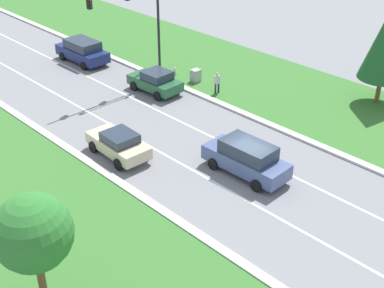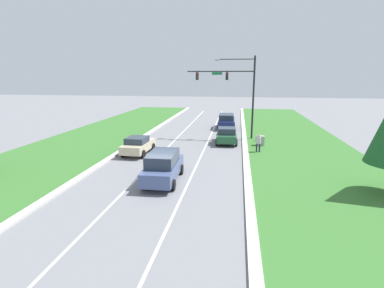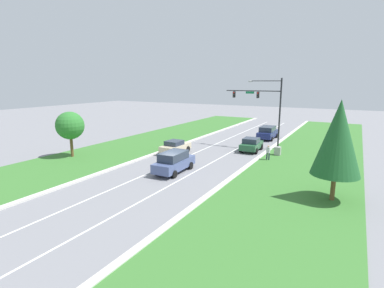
# 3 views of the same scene
# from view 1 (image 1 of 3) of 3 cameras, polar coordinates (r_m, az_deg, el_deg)

# --- Properties ---
(ground_plane) EXTENTS (160.00, 160.00, 0.00)m
(ground_plane) POSITION_cam_1_polar(r_m,az_deg,el_deg) (30.18, 5.82, -3.33)
(ground_plane) COLOR slate
(curb_strip_right) EXTENTS (0.50, 90.00, 0.15)m
(curb_strip_right) POSITION_cam_1_polar(r_m,az_deg,el_deg) (34.10, 12.05, 0.44)
(curb_strip_right) COLOR beige
(curb_strip_right) RESTS_ON ground_plane
(curb_strip_left) EXTENTS (0.50, 90.00, 0.15)m
(curb_strip_left) POSITION_cam_1_polar(r_m,az_deg,el_deg) (26.80, -2.17, -7.81)
(curb_strip_left) COLOR beige
(curb_strip_left) RESTS_ON ground_plane
(grass_verge_right) EXTENTS (10.00, 90.00, 0.08)m
(grass_verge_right) POSITION_cam_1_polar(r_m,az_deg,el_deg) (38.17, 16.60, 3.08)
(grass_verge_right) COLOR #38702D
(grass_verge_right) RESTS_ON ground_plane
(grass_verge_left) EXTENTS (10.00, 90.00, 0.08)m
(grass_verge_left) POSITION_cam_1_polar(r_m,az_deg,el_deg) (24.49, -11.56, -12.95)
(grass_verge_left) COLOR #38702D
(grass_verge_left) RESTS_ON ground_plane
(lane_stripe_inner_left) EXTENTS (0.14, 81.00, 0.01)m
(lane_stripe_inner_left) POSITION_cam_1_polar(r_m,az_deg,el_deg) (29.04, 3.49, -4.69)
(lane_stripe_inner_left) COLOR white
(lane_stripe_inner_left) RESTS_ON ground_plane
(lane_stripe_inner_right) EXTENTS (0.14, 81.00, 0.01)m
(lane_stripe_inner_right) POSITION_cam_1_polar(r_m,az_deg,el_deg) (31.38, 7.97, -2.06)
(lane_stripe_inner_right) COLOR white
(lane_stripe_inner_right) RESTS_ON ground_plane
(traffic_signal_mast) EXTENTS (7.23, 0.41, 8.86)m
(traffic_signal_mast) POSITION_cam_1_polar(r_m,az_deg,el_deg) (40.49, -5.81, 14.48)
(traffic_signal_mast) COLOR black
(traffic_signal_mast) RESTS_ON ground_plane
(forest_sedan) EXTENTS (2.29, 4.25, 1.67)m
(forest_sedan) POSITION_cam_1_polar(r_m,az_deg,el_deg) (39.81, -3.92, 6.70)
(forest_sedan) COLOR #235633
(forest_sedan) RESTS_ON ground_plane
(champagne_sedan) EXTENTS (2.19, 4.34, 1.58)m
(champagne_sedan) POSITION_cam_1_polar(r_m,az_deg,el_deg) (31.72, -7.84, 0.04)
(champagne_sedan) COLOR beige
(champagne_sedan) RESTS_ON ground_plane
(slate_blue_suv) EXTENTS (2.21, 5.10, 1.99)m
(slate_blue_suv) POSITION_cam_1_polar(r_m,az_deg,el_deg) (29.80, 5.82, -1.48)
(slate_blue_suv) COLOR #475684
(slate_blue_suv) RESTS_ON ground_plane
(navy_suv) EXTENTS (2.34, 5.07, 1.90)m
(navy_suv) POSITION_cam_1_polar(r_m,az_deg,el_deg) (46.32, -11.61, 9.73)
(navy_suv) COLOR navy
(navy_suv) RESTS_ON ground_plane
(utility_cabinet) EXTENTS (0.70, 0.60, 1.04)m
(utility_cabinet) POSITION_cam_1_polar(r_m,az_deg,el_deg) (41.50, 0.39, 7.28)
(utility_cabinet) COLOR #9E9E99
(utility_cabinet) RESTS_ON ground_plane
(pedestrian) EXTENTS (0.43, 0.32, 1.69)m
(pedestrian) POSITION_cam_1_polar(r_m,az_deg,el_deg) (39.35, 2.70, 6.60)
(pedestrian) COLOR #232842
(pedestrian) RESTS_ON ground_plane
(fire_hydrant) EXTENTS (0.34, 0.20, 0.70)m
(fire_hydrant) POSITION_cam_1_polar(r_m,az_deg,el_deg) (42.77, -1.84, 7.71)
(fire_hydrant) COLOR #B7B7BC
(fire_hydrant) RESTS_ON ground_plane
(oak_near_left_tree) EXTENTS (3.10, 3.10, 5.18)m
(oak_near_left_tree) POSITION_cam_1_polar(r_m,az_deg,el_deg) (21.09, -16.61, -9.10)
(oak_near_left_tree) COLOR brown
(oak_near_left_tree) RESTS_ON ground_plane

